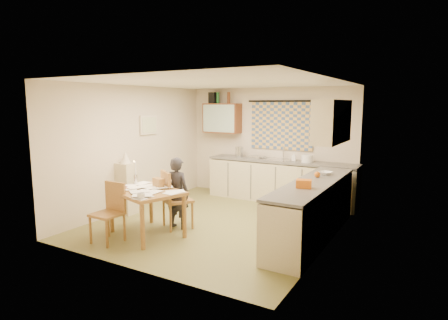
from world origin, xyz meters
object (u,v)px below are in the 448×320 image
Objects in this scene: stove at (294,226)px; shelf_stand at (127,189)px; counter_back at (280,181)px; counter_right at (313,210)px; person at (177,193)px; chair_far at (177,210)px; dining_table at (147,212)px.

stove is 0.89× the size of shelf_stand.
counter_back and counter_right have the same top height.
stove is 0.72× the size of person.
person is at bearing -162.28° from counter_right.
shelf_stand reaches higher than counter_right.
stove is at bearing -151.15° from chair_far.
person is (-2.16, 0.20, 0.17)m from stove.
dining_table is 0.57m from chair_far.
dining_table is at bearing 104.04° from chair_far.
stove reaches higher than dining_table.
dining_table is (-1.10, -3.11, -0.07)m from counter_back.
person is at bearing 85.75° from dining_table.
counter_back is 3.30m from dining_table.
person is 1.39m from shelf_stand.
shelf_stand is (-1.15, 0.72, 0.12)m from dining_table.
shelf_stand is at bearing -133.33° from counter_back.
chair_far is at bearing -7.80° from shelf_stand.
dining_table is 1.10× the size of person.
dining_table is at bearing -31.99° from shelf_stand.
dining_table is at bearing 66.11° from person.
chair_far is 0.81× the size of person.
counter_back reaches higher than dining_table.
counter_back is at bearing 114.91° from stove.
counter_back is at bearing -109.99° from person.
person is (0.22, 0.53, 0.24)m from dining_table.
stove is 0.89× the size of chair_far.
counter_right is 2.68m from dining_table.
counter_right is (1.29, -1.88, -0.00)m from counter_back.
counter_right is 2.30m from chair_far.
stove is (1.29, -2.78, -0.00)m from counter_back.
chair_far is (-2.19, -0.69, -0.14)m from counter_right.
counter_back is at bearing 46.67° from shelf_stand.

